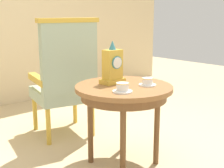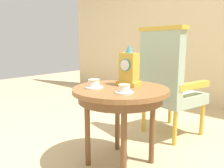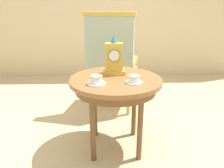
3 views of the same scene
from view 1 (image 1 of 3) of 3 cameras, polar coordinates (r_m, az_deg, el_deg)
The scene contains 6 objects.
ground_plane at distance 2.64m, azimuth 0.64°, elevation -14.20°, with size 10.00×10.00×0.00m, color tan.
side_table at distance 2.48m, azimuth 2.08°, elevation -1.94°, with size 0.75×0.75×0.64m.
teacup_left at distance 2.26m, azimuth 1.85°, elevation -0.70°, with size 0.14×0.14×0.07m.
teacup_right at distance 2.47m, azimuth 6.30°, elevation 0.34°, with size 0.13×0.13×0.06m.
mantel_clock at distance 2.52m, azimuth 0.11°, elevation 3.14°, with size 0.19×0.11×0.34m.
armchair at distance 3.07m, azimuth -8.28°, elevation 1.26°, with size 0.65×0.64×1.14m.
Camera 1 is at (-1.61, -1.72, 1.20)m, focal length 51.65 mm.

